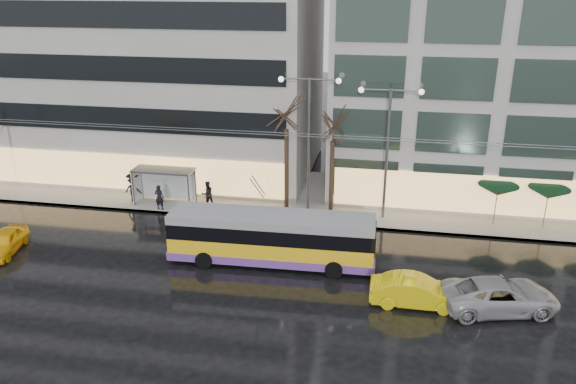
% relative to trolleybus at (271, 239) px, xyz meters
% --- Properties ---
extents(ground, '(140.00, 140.00, 0.00)m').
position_rel_trolleybus_xyz_m(ground, '(-1.03, -3.62, -1.42)').
color(ground, black).
rests_on(ground, ground).
extents(sidewalk, '(80.00, 10.00, 0.15)m').
position_rel_trolleybus_xyz_m(sidewalk, '(0.97, 10.38, -1.35)').
color(sidewalk, gray).
rests_on(sidewalk, ground).
extents(kerb, '(80.00, 0.10, 0.15)m').
position_rel_trolleybus_xyz_m(kerb, '(0.97, 5.43, -1.35)').
color(kerb, slate).
rests_on(kerb, ground).
extents(building_left, '(34.00, 14.00, 22.00)m').
position_rel_trolleybus_xyz_m(building_left, '(-17.03, 15.38, 9.73)').
color(building_left, '#9D9B96').
rests_on(building_left, sidewalk).
extents(building_right, '(32.00, 14.00, 25.00)m').
position_rel_trolleybus_xyz_m(building_right, '(17.97, 15.38, 11.23)').
color(building_right, '#9D9B96').
rests_on(building_right, sidewalk).
extents(trolleybus, '(11.42, 4.52, 5.26)m').
position_rel_trolleybus_xyz_m(trolleybus, '(0.00, 0.00, 0.00)').
color(trolleybus, yellow).
rests_on(trolleybus, ground).
extents(catenary, '(42.24, 5.12, 7.00)m').
position_rel_trolleybus_xyz_m(catenary, '(-0.03, 4.32, 2.83)').
color(catenary, '#595B60').
rests_on(catenary, ground).
extents(bus_shelter, '(4.20, 1.60, 2.51)m').
position_rel_trolleybus_xyz_m(bus_shelter, '(-9.41, 7.07, 0.54)').
color(bus_shelter, '#595B60').
rests_on(bus_shelter, sidewalk).
extents(street_lamp_near, '(3.96, 0.36, 9.03)m').
position_rel_trolleybus_xyz_m(street_lamp_near, '(0.97, 7.18, 4.57)').
color(street_lamp_near, '#595B60').
rests_on(street_lamp_near, sidewalk).
extents(street_lamp_far, '(3.96, 0.36, 8.53)m').
position_rel_trolleybus_xyz_m(street_lamp_far, '(5.97, 7.18, 4.29)').
color(street_lamp_far, '#595B60').
rests_on(street_lamp_far, sidewalk).
extents(tree_a, '(3.20, 3.20, 8.40)m').
position_rel_trolleybus_xyz_m(tree_a, '(-0.53, 7.38, 5.66)').
color(tree_a, black).
rests_on(tree_a, sidewalk).
extents(tree_b, '(3.20, 3.20, 7.70)m').
position_rel_trolleybus_xyz_m(tree_b, '(2.47, 7.58, 4.97)').
color(tree_b, black).
rests_on(tree_b, sidewalk).
extents(parasol_a, '(2.50, 2.50, 2.65)m').
position_rel_trolleybus_xyz_m(parasol_a, '(12.97, 7.38, 1.02)').
color(parasol_a, '#595B60').
rests_on(parasol_a, sidewalk).
extents(parasol_b, '(2.50, 2.50, 2.65)m').
position_rel_trolleybus_xyz_m(parasol_b, '(15.97, 7.38, 1.02)').
color(parasol_b, '#595B60').
rests_on(parasol_b, sidewalk).
extents(taxi_a, '(2.29, 4.11, 1.32)m').
position_rel_trolleybus_xyz_m(taxi_a, '(-15.46, -1.58, -0.76)').
color(taxi_a, yellow).
rests_on(taxi_a, ground).
extents(taxi_b, '(4.48, 1.60, 1.47)m').
position_rel_trolleybus_xyz_m(taxi_b, '(7.80, -2.97, -0.69)').
color(taxi_b, yellow).
rests_on(taxi_b, ground).
extents(sedan_silver, '(6.00, 3.81, 1.54)m').
position_rel_trolleybus_xyz_m(sedan_silver, '(11.70, -2.67, -0.65)').
color(sedan_silver, '#A2A1A6').
rests_on(sedan_silver, ground).
extents(pedestrian_a, '(1.01, 1.03, 2.19)m').
position_rel_trolleybus_xyz_m(pedestrian_a, '(-8.99, 5.78, 0.16)').
color(pedestrian_a, black).
rests_on(pedestrian_a, sidewalk).
extents(pedestrian_b, '(1.11, 1.09, 1.80)m').
position_rel_trolleybus_xyz_m(pedestrian_b, '(-5.98, 6.96, -0.37)').
color(pedestrian_b, black).
rests_on(pedestrian_b, sidewalk).
extents(pedestrian_c, '(1.18, 0.83, 2.11)m').
position_rel_trolleybus_xyz_m(pedestrian_c, '(-11.36, 6.81, -0.15)').
color(pedestrian_c, black).
rests_on(pedestrian_c, sidewalk).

